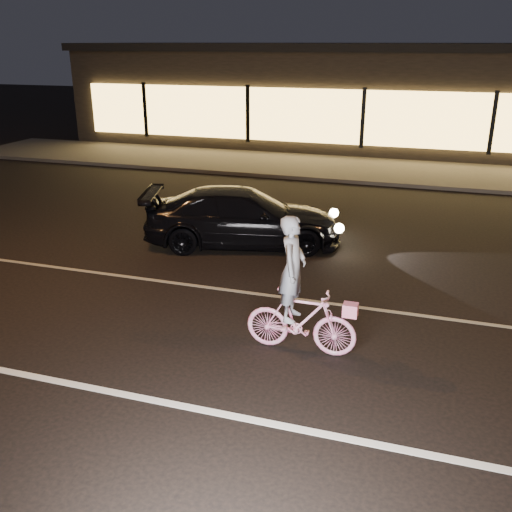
% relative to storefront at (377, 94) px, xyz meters
% --- Properties ---
extents(ground, '(90.00, 90.00, 0.00)m').
position_rel_storefront_xyz_m(ground, '(0.00, -18.97, -2.15)').
color(ground, black).
rests_on(ground, ground).
extents(lane_stripe_near, '(60.00, 0.12, 0.01)m').
position_rel_storefront_xyz_m(lane_stripe_near, '(0.00, -20.47, -2.14)').
color(lane_stripe_near, silver).
rests_on(lane_stripe_near, ground).
extents(lane_stripe_far, '(60.00, 0.10, 0.01)m').
position_rel_storefront_xyz_m(lane_stripe_far, '(0.00, -16.97, -2.14)').
color(lane_stripe_far, gray).
rests_on(lane_stripe_far, ground).
extents(sidewalk, '(30.00, 4.00, 0.12)m').
position_rel_storefront_xyz_m(sidewalk, '(0.00, -5.97, -2.09)').
color(sidewalk, '#383533').
rests_on(sidewalk, ground).
extents(storefront, '(25.40, 8.42, 4.20)m').
position_rel_storefront_xyz_m(storefront, '(0.00, 0.00, 0.00)').
color(storefront, black).
rests_on(storefront, ground).
extents(cyclist, '(1.63, 0.56, 2.05)m').
position_rel_storefront_xyz_m(cyclist, '(1.11, -18.69, -1.42)').
color(cyclist, '#EF3386').
rests_on(cyclist, ground).
extents(sedan, '(4.64, 2.87, 1.25)m').
position_rel_storefront_xyz_m(sedan, '(-1.17, -14.47, -1.52)').
color(sedan, black).
rests_on(sedan, ground).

